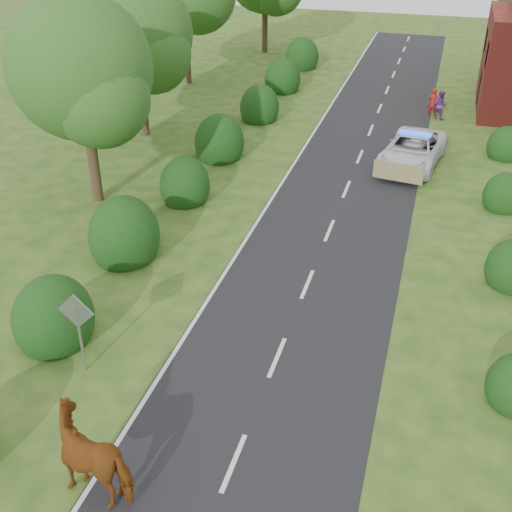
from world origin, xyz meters
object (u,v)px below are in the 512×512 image
(road_sign, at_px, (78,322))
(pedestrian_purple, at_px, (440,105))
(cow, at_px, (99,457))
(police_van, at_px, (413,150))
(pedestrian_red, at_px, (433,102))

(road_sign, relative_size, pedestrian_purple, 1.57)
(cow, relative_size, police_van, 0.43)
(road_sign, bearing_deg, police_van, 66.99)
(police_van, height_order, pedestrian_red, police_van)
(police_van, relative_size, pedestrian_purple, 3.57)
(cow, xyz_separation_m, police_van, (5.15, 21.05, -0.12))
(police_van, bearing_deg, road_sign, -104.22)
(police_van, distance_m, pedestrian_red, 7.78)
(cow, bearing_deg, pedestrian_red, 174.45)
(road_sign, height_order, pedestrian_red, road_sign)
(pedestrian_red, distance_m, pedestrian_purple, 0.52)
(pedestrian_red, height_order, pedestrian_purple, pedestrian_red)
(road_sign, height_order, police_van, road_sign)
(road_sign, xyz_separation_m, pedestrian_purple, (8.42, 25.11, -0.85))
(pedestrian_red, bearing_deg, pedestrian_purple, 138.03)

